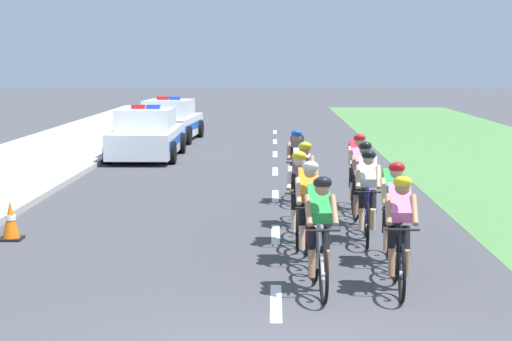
% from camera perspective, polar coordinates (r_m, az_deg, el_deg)
% --- Properties ---
extents(sidewalk_slab, '(4.28, 60.00, 0.12)m').
position_cam_1_polar(sidewalk_slab, '(22.60, -16.72, -0.05)').
color(sidewalk_slab, '#A3A099').
rests_on(sidewalk_slab, ground).
extents(kerb_edge, '(0.16, 60.00, 0.13)m').
position_cam_1_polar(kerb_edge, '(22.05, -11.63, -0.05)').
color(kerb_edge, '#9E9E99').
rests_on(kerb_edge, ground).
extents(lane_markings_centre, '(0.14, 29.60, 0.01)m').
position_cam_1_polar(lane_markings_centre, '(20.09, 1.31, -0.81)').
color(lane_markings_centre, white).
rests_on(lane_markings_centre, ground).
extents(cyclist_lead, '(0.43, 1.72, 1.56)m').
position_cam_1_polar(cyclist_lead, '(10.56, 4.32, -4.16)').
color(cyclist_lead, black).
rests_on(cyclist_lead, ground).
extents(cyclist_second, '(0.44, 1.72, 1.56)m').
position_cam_1_polar(cyclist_second, '(10.73, 9.72, -4.06)').
color(cyclist_second, black).
rests_on(cyclist_second, ground).
extents(cyclist_third, '(0.42, 1.72, 1.56)m').
position_cam_1_polar(cyclist_third, '(12.07, 3.59, -2.68)').
color(cyclist_third, black).
rests_on(cyclist_third, ground).
extents(cyclist_fourth, '(0.42, 1.72, 1.56)m').
position_cam_1_polar(cyclist_fourth, '(12.11, 9.31, -2.72)').
color(cyclist_fourth, black).
rests_on(cyclist_fourth, ground).
extents(cyclist_fifth, '(0.44, 1.72, 1.56)m').
position_cam_1_polar(cyclist_fifth, '(13.29, 2.98, -1.72)').
color(cyclist_fifth, black).
rests_on(cyclist_fifth, ground).
extents(cyclist_sixth, '(0.45, 1.72, 1.56)m').
position_cam_1_polar(cyclist_sixth, '(13.56, 7.58, -1.59)').
color(cyclist_sixth, black).
rests_on(cyclist_sixth, ground).
extents(cyclist_seventh, '(0.45, 1.72, 1.56)m').
position_cam_1_polar(cyclist_seventh, '(14.73, 3.17, -0.81)').
color(cyclist_seventh, black).
rests_on(cyclist_seventh, ground).
extents(cyclist_eighth, '(0.44, 1.72, 1.56)m').
position_cam_1_polar(cyclist_eighth, '(14.87, 7.17, -0.77)').
color(cyclist_eighth, black).
rests_on(cyclist_eighth, ground).
extents(cyclist_ninth, '(0.43, 1.72, 1.56)m').
position_cam_1_polar(cyclist_ninth, '(17.17, 2.78, 0.39)').
color(cyclist_ninth, black).
rests_on(cyclist_ninth, ground).
extents(cyclist_tenth, '(0.42, 1.72, 1.56)m').
position_cam_1_polar(cyclist_tenth, '(16.37, 6.88, -0.01)').
color(cyclist_tenth, black).
rests_on(cyclist_tenth, ground).
extents(police_car_nearest, '(2.03, 4.42, 1.59)m').
position_cam_1_polar(police_car_nearest, '(25.11, -7.42, 2.37)').
color(police_car_nearest, silver).
rests_on(police_car_nearest, ground).
extents(police_car_second, '(2.21, 4.50, 1.59)m').
position_cam_1_polar(police_car_second, '(30.51, -5.88, 3.30)').
color(police_car_second, silver).
rests_on(police_car_second, ground).
extents(traffic_cone_near, '(0.36, 0.36, 0.64)m').
position_cam_1_polar(traffic_cone_near, '(14.27, -16.30, -3.31)').
color(traffic_cone_near, black).
rests_on(traffic_cone_near, ground).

